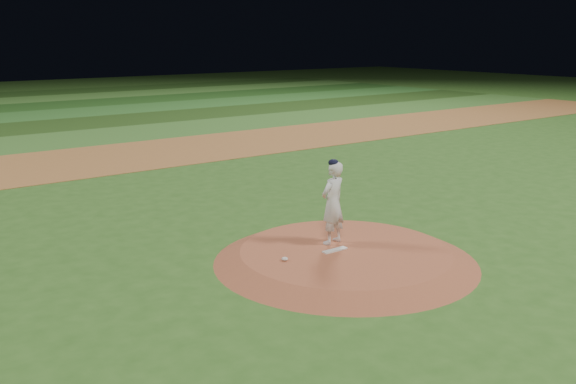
{
  "coord_description": "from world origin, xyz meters",
  "views": [
    {
      "loc": [
        -8.54,
        -9.46,
        4.62
      ],
      "look_at": [
        0.0,
        2.0,
        1.1
      ],
      "focal_mm": 40.0,
      "sensor_mm": 36.0,
      "label": 1
    }
  ],
  "objects": [
    {
      "name": "ground",
      "position": [
        0.0,
        0.0,
        0.0
      ],
      "size": [
        120.0,
        120.0,
        0.0
      ],
      "primitive_type": "plane",
      "color": "#2E5B1D",
      "rests_on": "ground"
    },
    {
      "name": "pitchers_mound",
      "position": [
        0.0,
        0.0,
        0.12
      ],
      "size": [
        5.5,
        5.5,
        0.25
      ],
      "primitive_type": "cone",
      "color": "#9D4E30",
      "rests_on": "ground"
    },
    {
      "name": "pitching_rubber",
      "position": [
        -0.21,
        0.09,
        0.26
      ],
      "size": [
        0.58,
        0.15,
        0.03
      ],
      "primitive_type": "cube",
      "rotation": [
        0.0,
        0.0,
        -0.0
      ],
      "color": "silver",
      "rests_on": "pitchers_mound"
    },
    {
      "name": "rosin_bag",
      "position": [
        -1.4,
        0.23,
        0.29
      ],
      "size": [
        0.13,
        0.13,
        0.07
      ],
      "primitive_type": "ellipsoid",
      "color": "silver",
      "rests_on": "pitchers_mound"
    },
    {
      "name": "outfield_stripe_0",
      "position": [
        0.0,
        19.5,
        0.01
      ],
      "size": [
        70.0,
        5.0,
        0.02
      ],
      "primitive_type": "cube",
      "color": "#386C27",
      "rests_on": "ground"
    },
    {
      "name": "outfield_stripe_1",
      "position": [
        0.0,
        24.5,
        0.01
      ],
      "size": [
        70.0,
        5.0,
        0.02
      ],
      "primitive_type": "cube",
      "color": "#224315",
      "rests_on": "ground"
    },
    {
      "name": "pitcher_on_mound",
      "position": [
        0.08,
        0.51,
        1.16
      ],
      "size": [
        0.73,
        0.56,
        1.84
      ],
      "color": "silver",
      "rests_on": "pitchers_mound"
    },
    {
      "name": "infield_dirt_band",
      "position": [
        0.0,
        14.0,
        0.01
      ],
      "size": [
        70.0,
        6.0,
        0.02
      ],
      "primitive_type": "cube",
      "color": "#9B6130",
      "rests_on": "ground"
    }
  ]
}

